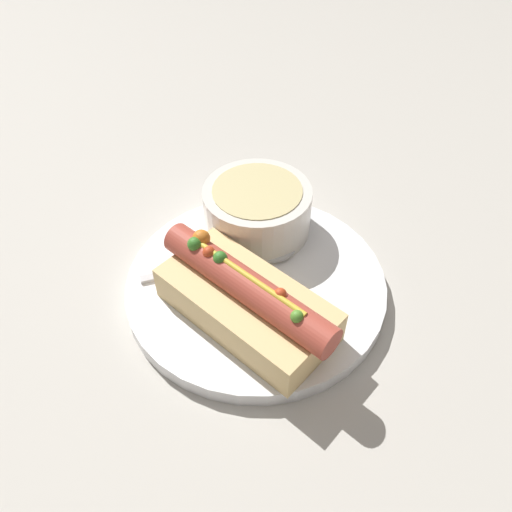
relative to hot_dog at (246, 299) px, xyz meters
The scene contains 5 objects.
ground_plane 0.06m from the hot_dog, 108.03° to the left, with size 4.00×4.00×0.00m, color #BCB7AD.
dinner_plate 0.05m from the hot_dog, 108.03° to the left, with size 0.24×0.24×0.02m.
hot_dog is the anchor object (origin of this frame).
soup_bowl 0.11m from the hot_dog, 114.20° to the left, with size 0.11×0.11×0.05m.
spoon 0.08m from the hot_dog, 113.14° to the left, with size 0.12×0.12×0.01m.
Camera 1 is at (0.15, -0.27, 0.37)m, focal length 35.00 mm.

